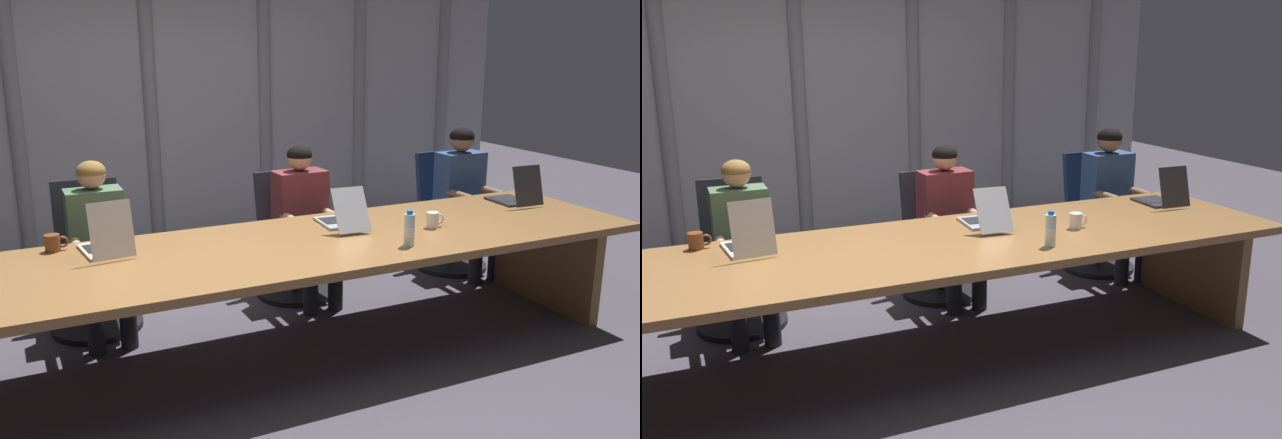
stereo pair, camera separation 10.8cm
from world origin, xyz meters
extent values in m
plane|color=#47424C|center=(0.00, 0.00, 0.00)|extent=(14.53, 14.53, 0.00)
cube|color=olive|center=(0.00, 0.00, 0.70)|extent=(5.13, 1.16, 0.05)
cube|color=black|center=(0.00, 0.00, 0.64)|extent=(4.36, 0.10, 0.06)
cube|color=brown|center=(2.31, 0.00, 0.34)|extent=(0.08, 0.99, 0.68)
cube|color=#B2B2B7|center=(0.00, 2.49, 1.57)|extent=(7.26, 0.10, 3.15)
cylinder|color=gray|center=(-1.09, 2.43, 1.57)|extent=(0.12, 0.12, 3.09)
cylinder|color=gray|center=(0.00, 2.43, 1.57)|extent=(0.12, 0.12, 3.09)
cylinder|color=gray|center=(1.06, 2.43, 1.57)|extent=(0.12, 0.12, 3.09)
cylinder|color=gray|center=(2.07, 2.43, 1.57)|extent=(0.12, 0.12, 3.09)
cylinder|color=gray|center=(3.07, 2.43, 1.57)|extent=(0.12, 0.12, 3.09)
cube|color=beige|center=(-0.75, 0.33, 0.74)|extent=(0.27, 0.36, 0.02)
cube|color=black|center=(-0.75, 0.36, 0.75)|extent=(0.22, 0.21, 0.00)
cube|color=beige|center=(-0.73, 0.13, 0.90)|extent=(0.24, 0.10, 0.31)
cube|color=black|center=(-0.73, 0.14, 0.90)|extent=(0.22, 0.08, 0.28)
cube|color=#A8ADB7|center=(0.73, 0.29, 0.74)|extent=(0.24, 0.33, 0.02)
cube|color=black|center=(0.73, 0.31, 0.75)|extent=(0.20, 0.19, 0.00)
cube|color=#A8ADB7|center=(0.72, 0.06, 0.87)|extent=(0.23, 0.17, 0.26)
cube|color=black|center=(0.72, 0.07, 0.88)|extent=(0.21, 0.15, 0.23)
cube|color=#2D2D33|center=(2.19, 0.29, 0.74)|extent=(0.25, 0.32, 0.02)
cube|color=black|center=(2.19, 0.31, 0.75)|extent=(0.21, 0.18, 0.00)
cube|color=#2D2D33|center=(2.18, 0.09, 0.89)|extent=(0.24, 0.10, 0.29)
cube|color=black|center=(2.18, 0.10, 0.89)|extent=(0.22, 0.08, 0.26)
cube|color=#2D2D38|center=(-0.76, 0.95, 0.43)|extent=(0.51, 0.51, 0.08)
cube|color=#2D2D38|center=(-0.74, 1.17, 0.73)|extent=(0.44, 0.14, 0.52)
cylinder|color=#262628|center=(-0.76, 0.95, 0.22)|extent=(0.05, 0.05, 0.35)
cylinder|color=black|center=(-0.76, 0.95, 0.02)|extent=(0.60, 0.60, 0.04)
cube|color=#2D2D38|center=(0.72, 0.95, 0.43)|extent=(0.52, 0.52, 0.08)
cube|color=#2D2D38|center=(0.70, 1.17, 0.70)|extent=(0.44, 0.15, 0.46)
cylinder|color=#262628|center=(0.72, 0.95, 0.22)|extent=(0.05, 0.05, 0.35)
cylinder|color=black|center=(0.72, 0.95, 0.02)|extent=(0.60, 0.60, 0.04)
cube|color=navy|center=(2.18, 0.95, 0.43)|extent=(0.51, 0.51, 0.08)
cube|color=navy|center=(2.17, 1.17, 0.73)|extent=(0.44, 0.15, 0.51)
cylinder|color=#262628|center=(2.18, 0.95, 0.22)|extent=(0.05, 0.05, 0.35)
cylinder|color=black|center=(2.18, 0.95, 0.02)|extent=(0.60, 0.60, 0.04)
cube|color=#4C6B4C|center=(-0.72, 0.93, 0.72)|extent=(0.36, 0.22, 0.50)
sphere|color=tan|center=(-0.72, 0.93, 1.06)|extent=(0.18, 0.18, 0.18)
ellipsoid|color=olive|center=(-0.72, 0.93, 1.09)|extent=(0.19, 0.19, 0.14)
cylinder|color=#4C6B4C|center=(-0.57, 0.93, 0.78)|extent=(0.07, 0.14, 0.27)
cylinder|color=tan|center=(-0.57, 0.72, 0.66)|extent=(0.06, 0.30, 0.06)
cylinder|color=#4C6B4C|center=(-0.86, 0.93, 0.78)|extent=(0.07, 0.14, 0.27)
cylinder|color=tan|center=(-0.86, 0.72, 0.66)|extent=(0.06, 0.30, 0.06)
cylinder|color=#262833|center=(-0.61, 0.73, 0.44)|extent=(0.13, 0.40, 0.13)
cylinder|color=#262833|center=(-0.61, 0.55, 0.23)|extent=(0.11, 0.11, 0.45)
cylinder|color=#262833|center=(-0.81, 0.73, 0.44)|extent=(0.13, 0.40, 0.13)
cylinder|color=#262833|center=(-0.81, 0.55, 0.23)|extent=(0.11, 0.11, 0.45)
cube|color=brown|center=(0.75, 0.93, 0.72)|extent=(0.39, 0.23, 0.50)
sphere|color=tan|center=(0.75, 0.93, 1.07)|extent=(0.18, 0.18, 0.18)
ellipsoid|color=black|center=(0.75, 0.93, 1.09)|extent=(0.19, 0.19, 0.14)
cylinder|color=brown|center=(0.91, 0.94, 0.78)|extent=(0.07, 0.14, 0.27)
cylinder|color=tan|center=(0.92, 0.73, 0.66)|extent=(0.07, 0.30, 0.06)
cylinder|color=brown|center=(0.59, 0.93, 0.78)|extent=(0.07, 0.14, 0.27)
cylinder|color=tan|center=(0.59, 0.72, 0.66)|extent=(0.07, 0.30, 0.06)
cylinder|color=#262833|center=(0.86, 0.73, 0.44)|extent=(0.14, 0.40, 0.13)
cylinder|color=#262833|center=(0.86, 0.56, 0.23)|extent=(0.11, 0.11, 0.45)
cylinder|color=#262833|center=(0.66, 0.73, 0.44)|extent=(0.14, 0.40, 0.13)
cylinder|color=#262833|center=(0.66, 0.55, 0.23)|extent=(0.11, 0.11, 0.45)
cube|color=#335184|center=(2.22, 0.93, 0.74)|extent=(0.39, 0.23, 0.53)
sphere|color=#8C6647|center=(2.22, 0.93, 1.11)|extent=(0.20, 0.20, 0.20)
ellipsoid|color=black|center=(2.22, 0.93, 1.14)|extent=(0.20, 0.20, 0.15)
cylinder|color=#335184|center=(2.38, 0.94, 0.82)|extent=(0.07, 0.14, 0.27)
cylinder|color=#8C6647|center=(2.38, 0.73, 0.70)|extent=(0.07, 0.30, 0.06)
cylinder|color=#335184|center=(2.05, 0.93, 0.82)|extent=(0.07, 0.14, 0.27)
cylinder|color=#8C6647|center=(2.06, 0.72, 0.70)|extent=(0.07, 0.30, 0.06)
cylinder|color=#262833|center=(2.32, 0.73, 0.44)|extent=(0.14, 0.40, 0.13)
cylinder|color=#262833|center=(2.32, 0.55, 0.23)|extent=(0.11, 0.11, 0.45)
cylinder|color=#262833|center=(2.12, 0.73, 0.44)|extent=(0.14, 0.40, 0.13)
cylinder|color=#262833|center=(2.12, 0.55, 0.23)|extent=(0.11, 0.11, 0.45)
cylinder|color=silver|center=(0.89, -0.33, 0.82)|extent=(0.06, 0.06, 0.19)
cylinder|color=white|center=(0.89, -0.33, 0.81)|extent=(0.07, 0.07, 0.06)
cylinder|color=blue|center=(0.89, -0.33, 0.93)|extent=(0.04, 0.04, 0.02)
cylinder|color=white|center=(1.25, -0.07, 0.78)|extent=(0.08, 0.08, 0.10)
torus|color=white|center=(1.30, -0.07, 0.78)|extent=(0.07, 0.01, 0.07)
cylinder|color=brown|center=(-1.01, 0.46, 0.78)|extent=(0.09, 0.09, 0.10)
torus|color=brown|center=(-0.96, 0.46, 0.78)|extent=(0.07, 0.01, 0.07)
camera|label=1|loc=(-1.23, -3.53, 1.90)|focal=37.75mm
camera|label=2|loc=(-1.13, -3.58, 1.90)|focal=37.75mm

